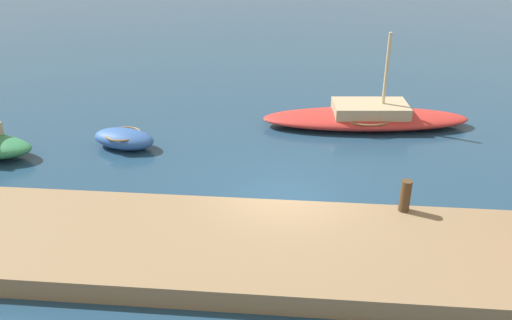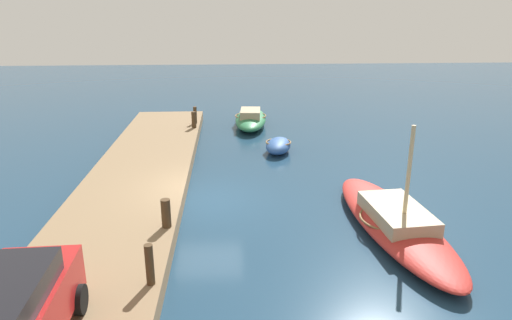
{
  "view_description": "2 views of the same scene",
  "coord_description": "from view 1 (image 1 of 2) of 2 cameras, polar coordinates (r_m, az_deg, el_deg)",
  "views": [
    {
      "loc": [
        0.4,
        -13.24,
        7.86
      ],
      "look_at": [
        -0.95,
        1.57,
        0.51
      ],
      "focal_mm": 37.61,
      "sensor_mm": 36.0,
      "label": 1
    },
    {
      "loc": [
        15.6,
        0.85,
        6.67
      ],
      "look_at": [
        -1.47,
        1.85,
        1.02
      ],
      "focal_mm": 32.57,
      "sensor_mm": 36.0,
      "label": 2
    }
  ],
  "objects": [
    {
      "name": "dinghy_blue",
      "position": [
        19.06,
        -13.87,
        2.24
      ],
      "size": [
        2.43,
        1.64,
        0.66
      ],
      "rotation": [
        0.0,
        0.0,
        -0.23
      ],
      "color": "#2D569E",
      "rests_on": "ground_plane"
    },
    {
      "name": "dock_platform",
      "position": [
        12.98,
        2.49,
        -9.58
      ],
      "size": [
        25.58,
        3.87,
        0.52
      ],
      "primitive_type": "cube",
      "color": "#846B4C",
      "rests_on": "ground_plane"
    },
    {
      "name": "ground_plane",
      "position": [
        15.4,
        3.0,
        -4.43
      ],
      "size": [
        84.0,
        84.0,
        0.0
      ],
      "primitive_type": "plane",
      "color": "navy"
    },
    {
      "name": "mooring_post_mid_east",
      "position": [
        14.28,
        15.59,
        -3.69
      ],
      "size": [
        0.28,
        0.28,
        0.86
      ],
      "primitive_type": "cylinder",
      "color": "#47331E",
      "rests_on": "dock_platform"
    },
    {
      "name": "sailboat_red",
      "position": [
        20.69,
        11.63,
        4.51
      ],
      "size": [
        7.9,
        2.75,
        3.56
      ],
      "rotation": [
        0.0,
        0.0,
        0.09
      ],
      "color": "#B72D28",
      "rests_on": "ground_plane"
    }
  ]
}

